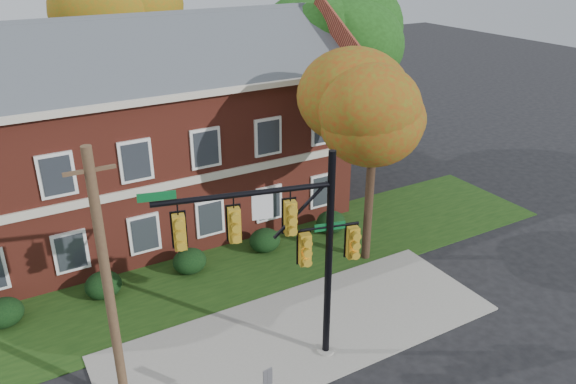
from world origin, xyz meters
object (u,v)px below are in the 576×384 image
hedge_left (103,285)px  tree_near_right (382,108)px  hedge_far_left (3,313)px  utility_pole (108,287)px  hedge_far_right (331,222)px  traffic_signal (288,242)px  hedge_right (265,240)px  tree_far_rear (115,15)px  hedge_center (190,261)px  tree_right_rear (338,32)px  apartment_building (141,124)px

hedge_left → tree_near_right: 12.68m
hedge_far_left → utility_pole: bearing=-65.2°
hedge_far_right → traffic_signal: (-6.17, -6.68, 3.94)m
hedge_right → tree_far_rear: 15.66m
hedge_center → tree_right_rear: tree_right_rear is taller
traffic_signal → tree_right_rear: bearing=64.8°
hedge_right → traffic_signal: (-2.67, -6.68, 3.94)m
hedge_right → tree_far_rear: tree_far_rear is taller
hedge_center → tree_right_rear: (11.31, 6.11, 7.60)m
traffic_signal → utility_pole: bearing=-174.8°
hedge_center → tree_far_rear: 15.57m
hedge_far_left → hedge_far_right: size_ratio=1.00×
hedge_center → tree_far_rear: bearing=84.1°
hedge_center → traffic_signal: (0.83, -6.68, 3.94)m
hedge_center → hedge_right: same height
traffic_signal → utility_pole: (-5.12, 0.81, -0.34)m
hedge_left → utility_pole: (-0.79, -5.87, 3.59)m
apartment_building → hedge_far_right: (7.00, -5.25, -4.46)m
tree_near_right → tree_far_rear: size_ratio=0.74×
apartment_building → tree_far_rear: size_ratio=1.63×
hedge_center → hedge_right: 3.50m
hedge_far_left → tree_near_right: bearing=-11.3°
apartment_building → tree_right_rear: (11.31, 0.86, 3.13)m
traffic_signal → apartment_building: bearing=108.2°
hedge_right → hedge_far_right: same height
hedge_far_right → traffic_signal: size_ratio=0.19×
hedge_left → utility_pole: utility_pole is taller
apartment_building → utility_pole: size_ratio=2.32×
hedge_center → tree_near_right: (7.22, -2.83, 6.14)m
hedge_left → hedge_right: (7.00, 0.00, 0.00)m
hedge_right → traffic_signal: traffic_signal is taller
hedge_far_right → traffic_signal: bearing=-132.7°
hedge_left → hedge_center: bearing=0.0°
tree_near_right → hedge_far_right: bearing=94.5°
hedge_center → utility_pole: size_ratio=0.17×
hedge_far_right → tree_right_rear: size_ratio=0.13×
tree_right_rear → hedge_left: bearing=-157.6°
hedge_right → hedge_center: bearing=180.0°
traffic_signal → utility_pole: size_ratio=0.89×
hedge_far_right → utility_pole: 13.22m
apartment_building → hedge_center: 6.89m
hedge_far_left → utility_pole: 7.40m
apartment_building → tree_far_rear: bearing=80.3°
apartment_building → tree_right_rear: 11.77m
tree_far_rear → traffic_signal: tree_far_rear is taller
tree_far_rear → utility_pole: size_ratio=1.42×
hedge_far_left → tree_near_right: (14.22, -2.83, 6.14)m
hedge_center → tree_right_rear: bearing=28.4°
hedge_far_left → traffic_signal: 11.02m
hedge_center → hedge_far_right: size_ratio=1.00×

